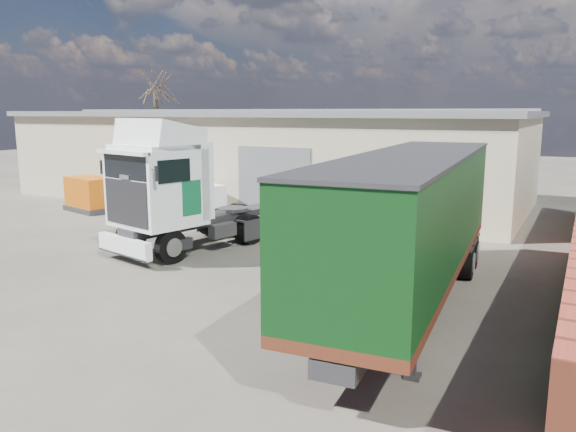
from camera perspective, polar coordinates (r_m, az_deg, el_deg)
The scene contains 8 objects.
ground at distance 18.65m, azimuth -11.39°, elevation -6.09°, with size 120.00×120.00×0.00m, color #2A2822.
warehouse at distance 34.57m, azimuth -2.32°, elevation 6.21°, with size 30.60×12.60×5.42m.
bare_tree at distance 44.87m, azimuth -13.37°, elevation 13.66°, with size 4.00×4.00×9.60m.
tractor_unit at distance 21.66m, azimuth -11.05°, elevation 1.98°, with size 4.43×7.90×5.05m.
box_trailer at distance 15.24m, azimuth 12.47°, elevation 0.04°, with size 3.68×12.81×4.20m.
panel_van at distance 27.81m, azimuth -10.93°, elevation 1.23°, with size 3.09×4.39×1.66m.
orange_skip at distance 31.98m, azimuth -19.38°, elevation 1.90°, with size 3.28×2.49×1.83m.
gravel_heap at distance 29.28m, azimuth -12.93°, elevation 0.78°, with size 5.62×5.62×0.95m.
Camera 1 is at (11.50, -13.70, 5.28)m, focal length 35.00 mm.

